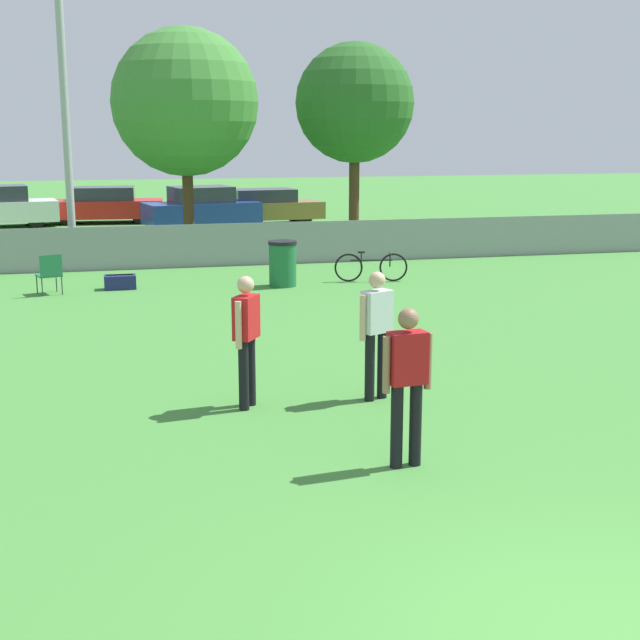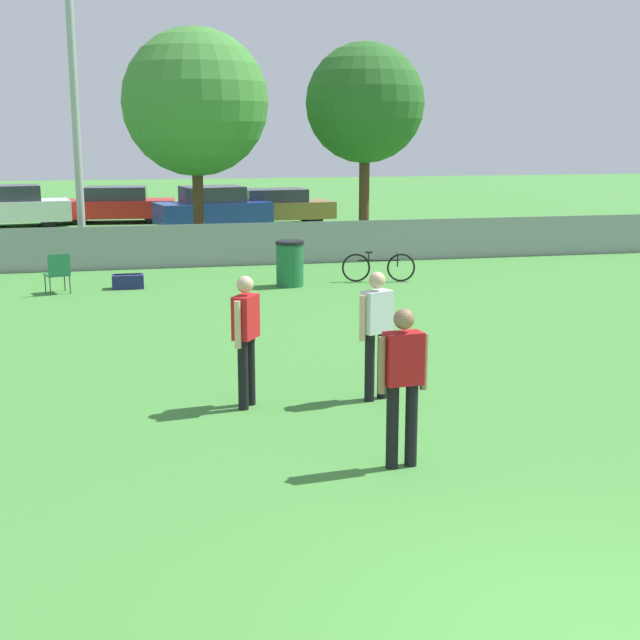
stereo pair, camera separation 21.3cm
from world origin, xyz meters
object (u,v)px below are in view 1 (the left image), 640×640
object	(u,v)px
bicycle_sideline	(371,267)
parked_car_tan	(264,207)
gear_bag_sideline	(120,282)
player_defender_red	(246,332)
player_receiver_white	(377,326)
player_thrower_red	(407,376)
light_pole	(63,71)
tree_far_right	(355,103)
frisbee_disc	(398,382)
parked_car_red	(104,205)
folding_chair_sideline	(50,272)
tree_near_pole	(185,102)
parked_car_blue	(201,209)
trash_bin	(283,263)

from	to	relation	value
bicycle_sideline	parked_car_tan	distance (m)	13.20
gear_bag_sideline	player_defender_red	bearing A→B (deg)	-81.40
player_receiver_white	parked_car_tan	world-z (taller)	player_receiver_white
player_thrower_red	bicycle_sideline	world-z (taller)	player_thrower_red
player_defender_red	bicycle_sideline	distance (m)	9.85
light_pole	tree_far_right	size ratio (longest dim) A/B	1.36
frisbee_disc	parked_car_red	size ratio (longest dim) A/B	0.06
player_defender_red	folding_chair_sideline	world-z (taller)	player_defender_red
tree_far_right	light_pole	bearing A→B (deg)	-161.95
light_pole	folding_chair_sideline	xyz separation A→B (m)	(-0.36, -4.26, -4.39)
light_pole	parked_car_red	distance (m)	11.72
player_receiver_white	light_pole	bearing A→B (deg)	83.93
tree_far_right	player_receiver_white	bearing A→B (deg)	-104.75
tree_near_pole	folding_chair_sideline	distance (m)	8.76
light_pole	parked_car_tan	xyz separation A→B (m)	(6.62, 8.94, -4.23)
gear_bag_sideline	light_pole	bearing A→B (deg)	105.73
tree_near_pole	parked_car_blue	distance (m)	6.32
tree_far_right	player_receiver_white	distance (m)	16.71
player_receiver_white	gear_bag_sideline	bearing A→B (deg)	84.73
gear_bag_sideline	parked_car_blue	bearing A→B (deg)	75.31
parked_car_blue	frisbee_disc	bearing A→B (deg)	-99.85
bicycle_sideline	parked_car_tan	bearing A→B (deg)	101.85
frisbee_disc	bicycle_sideline	distance (m)	8.48
player_defender_red	player_receiver_white	world-z (taller)	same
player_thrower_red	bicycle_sideline	xyz separation A→B (m)	(3.02, 11.23, -0.64)
tree_near_pole	tree_far_right	size ratio (longest dim) A/B	1.05
folding_chair_sideline	tree_far_right	bearing A→B (deg)	-159.63
tree_far_right	parked_car_tan	world-z (taller)	tree_far_right
light_pole	parked_car_blue	size ratio (longest dim) A/B	1.95
player_thrower_red	parked_car_tan	distance (m)	24.59
tree_far_right	gear_bag_sideline	world-z (taller)	tree_far_right
player_defender_red	frisbee_disc	distance (m)	2.51
folding_chair_sideline	bicycle_sideline	size ratio (longest dim) A/B	0.52
player_receiver_white	folding_chair_sideline	size ratio (longest dim) A/B	1.93
tree_far_right	player_thrower_red	bearing A→B (deg)	-104.09
tree_far_right	gear_bag_sideline	bearing A→B (deg)	-137.63
light_pole	player_thrower_red	size ratio (longest dim) A/B	4.87
frisbee_disc	tree_near_pole	bearing A→B (deg)	95.43
frisbee_disc	parked_car_blue	size ratio (longest dim) A/B	0.07
player_defender_red	frisbee_disc	bearing A→B (deg)	-41.94
trash_bin	parked_car_red	size ratio (longest dim) A/B	0.23
parked_car_red	parked_car_tan	distance (m)	6.09
bicycle_sideline	trash_bin	distance (m)	2.13
player_receiver_white	trash_bin	size ratio (longest dim) A/B	1.65
folding_chair_sideline	parked_car_tan	bearing A→B (deg)	-136.21
parked_car_tan	trash_bin	bearing A→B (deg)	-102.35
player_receiver_white	player_thrower_red	bearing A→B (deg)	-123.31
frisbee_disc	bicycle_sideline	bearing A→B (deg)	75.76
tree_far_right	bicycle_sideline	xyz separation A→B (m)	(-1.55, -6.97, -3.89)
player_thrower_red	parked_car_blue	distance (m)	23.43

